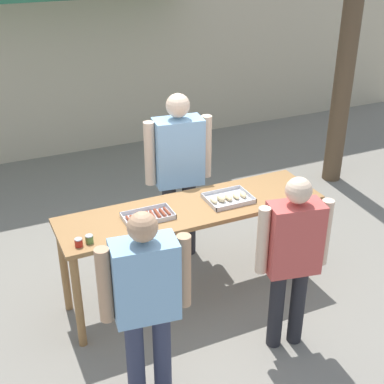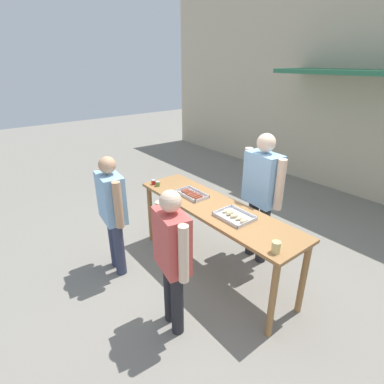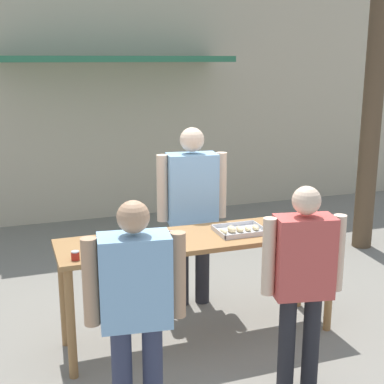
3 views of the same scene
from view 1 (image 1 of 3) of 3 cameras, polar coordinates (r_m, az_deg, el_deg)
ground_plane at (r=5.28m, az=0.00°, el=-10.65°), size 24.00×24.00×0.00m
serving_table at (r=4.82m, az=0.00°, el=-2.91°), size 2.41×0.65×0.95m
food_tray_sausages at (r=4.60m, az=-4.68°, el=-2.59°), size 0.43×0.24×0.04m
food_tray_buns at (r=4.87m, az=3.88°, el=-0.68°), size 0.41×0.32×0.06m
condiment_jar_mustard at (r=4.28m, az=-12.00°, el=-5.29°), size 0.06×0.06×0.07m
condiment_jar_ketchup at (r=4.31m, az=-10.90°, el=-4.95°), size 0.06×0.06×0.07m
beer_cup at (r=5.07m, az=11.96°, el=0.38°), size 0.08×0.08×0.11m
person_server_behind_table at (r=5.32m, az=-1.44°, el=2.92°), size 0.68×0.31×1.78m
person_customer_holding_hotdog at (r=3.76m, az=-4.94°, el=-10.91°), size 0.65×0.30×1.57m
person_customer_with_cup at (r=4.27m, az=10.67°, el=-6.25°), size 0.59×0.30×1.56m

